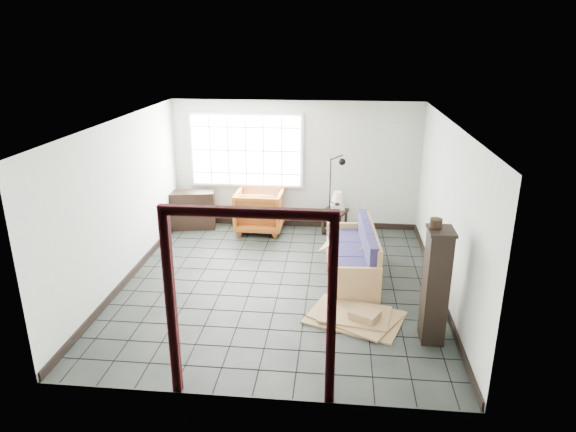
# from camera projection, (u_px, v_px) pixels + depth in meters

# --- Properties ---
(ground) EXTENTS (5.50, 5.50, 0.00)m
(ground) POSITION_uv_depth(u_px,v_px,m) (280.00, 285.00, 8.25)
(ground) COLOR black
(ground) RESTS_ON ground
(room_shell) EXTENTS (5.02, 5.52, 2.61)m
(room_shell) POSITION_uv_depth(u_px,v_px,m) (280.00, 184.00, 7.72)
(room_shell) COLOR silver
(room_shell) RESTS_ON ground
(window_panel) EXTENTS (2.32, 0.08, 1.52)m
(window_panel) POSITION_uv_depth(u_px,v_px,m) (246.00, 150.00, 10.35)
(window_panel) COLOR silver
(window_panel) RESTS_ON ground
(doorway_trim) EXTENTS (1.80, 0.08, 2.20)m
(doorway_trim) POSITION_uv_depth(u_px,v_px,m) (249.00, 283.00, 5.26)
(doorway_trim) COLOR #340B0E
(doorway_trim) RESTS_ON ground
(futon_sofa) EXTENTS (0.86, 2.00, 0.87)m
(futon_sofa) POSITION_uv_depth(u_px,v_px,m) (355.00, 258.00, 8.45)
(futon_sofa) COLOR #A8884B
(futon_sofa) RESTS_ON ground
(armchair) EXTENTS (0.94, 0.89, 0.95)m
(armchair) POSITION_uv_depth(u_px,v_px,m) (260.00, 208.00, 10.41)
(armchair) COLOR #983C16
(armchair) RESTS_ON ground
(side_table) EXTENTS (0.57, 0.57, 0.49)m
(side_table) POSITION_uv_depth(u_px,v_px,m) (335.00, 214.00, 10.29)
(side_table) COLOR black
(side_table) RESTS_ON ground
(table_lamp) EXTENTS (0.30, 0.30, 0.38)m
(table_lamp) POSITION_uv_depth(u_px,v_px,m) (338.00, 197.00, 10.19)
(table_lamp) COLOR black
(table_lamp) RESTS_ON side_table
(projector) EXTENTS (0.32, 0.28, 0.10)m
(projector) POSITION_uv_depth(u_px,v_px,m) (337.00, 207.00, 10.31)
(projector) COLOR silver
(projector) RESTS_ON side_table
(floor_lamp) EXTENTS (0.44, 0.35, 1.65)m
(floor_lamp) POSITION_uv_depth(u_px,v_px,m) (335.00, 192.00, 10.07)
(floor_lamp) COLOR black
(floor_lamp) RESTS_ON ground
(console_shelf) EXTENTS (1.06, 0.57, 0.78)m
(console_shelf) POSITION_uv_depth(u_px,v_px,m) (190.00, 210.00, 10.58)
(console_shelf) COLOR black
(console_shelf) RESTS_ON ground
(tall_shelf) EXTENTS (0.33, 0.42, 1.54)m
(tall_shelf) POSITION_uv_depth(u_px,v_px,m) (436.00, 285.00, 6.52)
(tall_shelf) COLOR black
(tall_shelf) RESTS_ON ground
(pot) EXTENTS (0.19, 0.19, 0.11)m
(pot) POSITION_uv_depth(u_px,v_px,m) (436.00, 223.00, 6.31)
(pot) COLOR black
(pot) RESTS_ON tall_shelf
(open_box) EXTENTS (0.97, 0.64, 0.50)m
(open_box) POSITION_uv_depth(u_px,v_px,m) (347.00, 260.00, 8.69)
(open_box) COLOR #967448
(open_box) RESTS_ON ground
(cardboard_pile) EXTENTS (1.52, 1.29, 0.19)m
(cardboard_pile) POSITION_uv_depth(u_px,v_px,m) (356.00, 316.00, 7.23)
(cardboard_pile) COLOR #967448
(cardboard_pile) RESTS_ON ground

